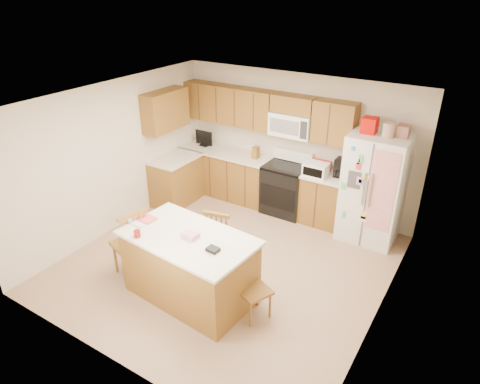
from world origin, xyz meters
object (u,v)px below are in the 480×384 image
Objects in this scene: refrigerator at (374,187)px; windsor_chair_left at (132,244)px; island at (190,266)px; windsor_chair_back at (221,239)px; windsor_chair_right at (253,289)px; stove at (286,188)px.

refrigerator reaches higher than windsor_chair_left.
island is at bearing -120.05° from refrigerator.
windsor_chair_back is (0.96, 0.85, -0.05)m from windsor_chair_left.
island is at bearing -86.77° from windsor_chair_back.
windsor_chair_left is 1.93m from windsor_chair_right.
windsor_chair_left is (-1.03, -2.88, 0.04)m from stove.
stove is 2.02m from windsor_chair_back.
windsor_chair_left is 1.12× the size of windsor_chair_back.
stove is 2.81m from island.
windsor_chair_back is at bearing 144.68° from windsor_chair_right.
refrigerator is at bearing 47.30° from windsor_chair_left.
stove is 1.15× the size of windsor_chair_back.
island is at bearing 3.55° from windsor_chair_left.
refrigerator is at bearing -2.30° from stove.
windsor_chair_right is (0.96, -0.68, -0.05)m from windsor_chair_back.
refrigerator is 2.77m from windsor_chair_right.
island is 1.90× the size of windsor_chair_back.
stove is 1.63m from refrigerator.
windsor_chair_right is (-0.68, -2.64, -0.51)m from refrigerator.
island is 0.79m from windsor_chair_back.
windsor_chair_back is at bearing 93.23° from island.
refrigerator is 1.10× the size of island.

